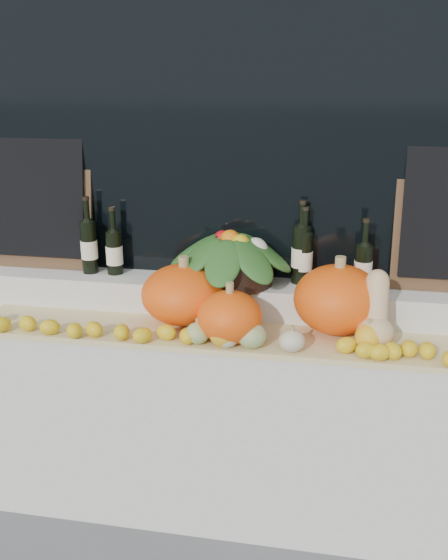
{
  "coord_description": "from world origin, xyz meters",
  "views": [
    {
      "loc": [
        0.44,
        -0.9,
        1.93
      ],
      "look_at": [
        0.0,
        1.45,
        1.12
      ],
      "focal_mm": 40.0,
      "sensor_mm": 36.0,
      "label": 1
    }
  ],
  "objects_px": {
    "produce_bowl": "(230,256)",
    "butternut_squash": "(376,316)",
    "pumpkin_left": "(184,294)",
    "wine_bottle_tall": "(301,254)",
    "pumpkin_right": "(338,299)"
  },
  "relations": [
    {
      "from": "pumpkin_right",
      "to": "produce_bowl",
      "type": "relative_size",
      "value": 0.63
    },
    {
      "from": "pumpkin_right",
      "to": "butternut_squash",
      "type": "xyz_separation_m",
      "value": [
        0.15,
        -0.11,
        -0.02
      ]
    },
    {
      "from": "pumpkin_left",
      "to": "wine_bottle_tall",
      "type": "xyz_separation_m",
      "value": [
        0.47,
        0.22,
        0.14
      ]
    },
    {
      "from": "pumpkin_left",
      "to": "butternut_squash",
      "type": "distance_m",
      "value": 0.79
    },
    {
      "from": "wine_bottle_tall",
      "to": "produce_bowl",
      "type": "bearing_deg",
      "value": -169.89
    },
    {
      "from": "butternut_squash",
      "to": "wine_bottle_tall",
      "type": "distance_m",
      "value": 0.47
    },
    {
      "from": "pumpkin_right",
      "to": "wine_bottle_tall",
      "type": "distance_m",
      "value": 0.29
    },
    {
      "from": "pumpkin_left",
      "to": "wine_bottle_tall",
      "type": "height_order",
      "value": "wine_bottle_tall"
    },
    {
      "from": "pumpkin_left",
      "to": "wine_bottle_tall",
      "type": "distance_m",
      "value": 0.54
    },
    {
      "from": "pumpkin_left",
      "to": "produce_bowl",
      "type": "xyz_separation_m",
      "value": [
        0.17,
        0.16,
        0.13
      ]
    },
    {
      "from": "pumpkin_left",
      "to": "butternut_squash",
      "type": "relative_size",
      "value": 1.26
    },
    {
      "from": "produce_bowl",
      "to": "pumpkin_right",
      "type": "bearing_deg",
      "value": -17.52
    },
    {
      "from": "pumpkin_left",
      "to": "wine_bottle_tall",
      "type": "relative_size",
      "value": 1.0
    },
    {
      "from": "butternut_squash",
      "to": "produce_bowl",
      "type": "distance_m",
      "value": 0.68
    },
    {
      "from": "produce_bowl",
      "to": "butternut_squash",
      "type": "bearing_deg",
      "value": -22.69
    }
  ]
}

